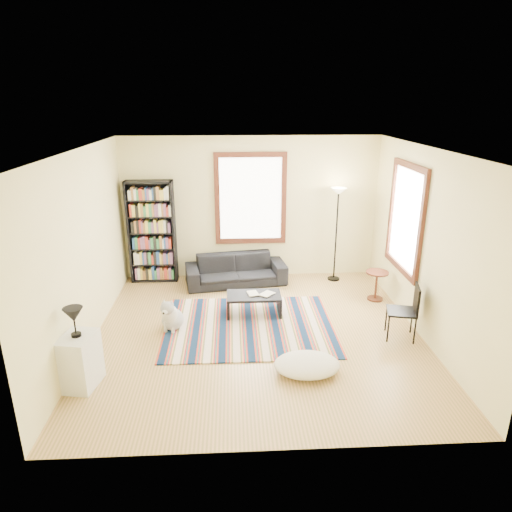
{
  "coord_description": "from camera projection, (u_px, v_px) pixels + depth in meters",
  "views": [
    {
      "loc": [
        -0.37,
        -6.29,
        3.46
      ],
      "look_at": [
        0.0,
        0.5,
        1.1
      ],
      "focal_mm": 32.0,
      "sensor_mm": 36.0,
      "label": 1
    }
  ],
  "objects": [
    {
      "name": "white_cabinet",
      "position": [
        80.0,
        361.0,
        5.7
      ],
      "size": [
        0.47,
        0.56,
        0.7
      ],
      "primitive_type": "cube",
      "rotation": [
        0.0,
        0.0,
        -0.19
      ],
      "color": "silver",
      "rests_on": "floor"
    },
    {
      "name": "rug",
      "position": [
        249.0,
        326.0,
        7.3
      ],
      "size": [
        2.67,
        2.13,
        0.02
      ],
      "primitive_type": "cube",
      "color": "#0B1F3B",
      "rests_on": "floor"
    },
    {
      "name": "window_right",
      "position": [
        406.0,
        218.0,
        7.44
      ],
      "size": [
        0.06,
        1.2,
        1.6
      ],
      "primitive_type": "cube",
      "color": "white",
      "rests_on": "wall_right"
    },
    {
      "name": "wall_left",
      "position": [
        80.0,
        251.0,
        6.5
      ],
      "size": [
        0.1,
        5.0,
        2.8
      ],
      "primitive_type": "cube",
      "color": "#F7E9A6",
      "rests_on": "floor"
    },
    {
      "name": "sofa",
      "position": [
        236.0,
        270.0,
        8.91
      ],
      "size": [
        1.04,
        2.02,
        0.56
      ],
      "primitive_type": "imported",
      "rotation": [
        0.0,
        0.0,
        0.16
      ],
      "color": "black",
      "rests_on": "floor"
    },
    {
      "name": "floor_lamp",
      "position": [
        336.0,
        235.0,
        8.89
      ],
      "size": [
        0.32,
        0.32,
        1.86
      ],
      "primitive_type": null,
      "rotation": [
        0.0,
        0.0,
        0.07
      ],
      "color": "black",
      "rests_on": "floor"
    },
    {
      "name": "floor_cushion",
      "position": [
        307.0,
        365.0,
        6.05
      ],
      "size": [
        1.03,
        0.88,
        0.22
      ],
      "primitive_type": "ellipsoid",
      "rotation": [
        0.0,
        0.0,
        -0.27
      ],
      "color": "silver",
      "rests_on": "floor"
    },
    {
      "name": "coffee_table",
      "position": [
        254.0,
        304.0,
        7.66
      ],
      "size": [
        0.99,
        0.69,
        0.36
      ],
      "primitive_type": "cube",
      "rotation": [
        0.0,
        0.0,
        0.22
      ],
      "color": "black",
      "rests_on": "floor"
    },
    {
      "name": "ceiling",
      "position": [
        258.0,
        146.0,
        6.15
      ],
      "size": [
        5.0,
        5.0,
        0.1
      ],
      "primitive_type": "cube",
      "color": "white",
      "rests_on": "floor"
    },
    {
      "name": "wall_back",
      "position": [
        250.0,
        208.0,
        9.03
      ],
      "size": [
        5.0,
        0.1,
        2.8
      ],
      "primitive_type": "cube",
      "color": "#F7E9A6",
      "rests_on": "floor"
    },
    {
      "name": "book_b",
      "position": [
        263.0,
        293.0,
        7.65
      ],
      "size": [
        0.3,
        0.3,
        0.02
      ],
      "primitive_type": "imported",
      "rotation": [
        0.0,
        0.0,
        -0.73
      ],
      "color": "beige",
      "rests_on": "coffee_table"
    },
    {
      "name": "wall_front",
      "position": [
        274.0,
        333.0,
        4.22
      ],
      "size": [
        5.0,
        0.1,
        2.8
      ],
      "primitive_type": "cube",
      "color": "#F7E9A6",
      "rests_on": "floor"
    },
    {
      "name": "floor",
      "position": [
        258.0,
        336.0,
        7.1
      ],
      "size": [
        5.0,
        5.0,
        0.1
      ],
      "primitive_type": "cube",
      "color": "tan",
      "rests_on": "ground"
    },
    {
      "name": "side_table",
      "position": [
        376.0,
        286.0,
        8.19
      ],
      "size": [
        0.41,
        0.41,
        0.54
      ],
      "primitive_type": "cylinder",
      "rotation": [
        0.0,
        0.0,
        -0.03
      ],
      "color": "#4D2113",
      "rests_on": "floor"
    },
    {
      "name": "dog",
      "position": [
        172.0,
        313.0,
        7.15
      ],
      "size": [
        0.51,
        0.62,
        0.54
      ],
      "primitive_type": null,
      "rotation": [
        0.0,
        0.0,
        -0.26
      ],
      "color": "silver",
      "rests_on": "floor"
    },
    {
      "name": "folding_chair",
      "position": [
        402.0,
        312.0,
        6.84
      ],
      "size": [
        0.5,
        0.49,
        0.86
      ],
      "primitive_type": "cube",
      "rotation": [
        0.0,
        0.0,
        -0.24
      ],
      "color": "black",
      "rests_on": "floor"
    },
    {
      "name": "wall_right",
      "position": [
        429.0,
        245.0,
        6.76
      ],
      "size": [
        0.1,
        5.0,
        2.8
      ],
      "primitive_type": "cube",
      "color": "#F7E9A6",
      "rests_on": "floor"
    },
    {
      "name": "table_lamp",
      "position": [
        74.0,
        322.0,
        5.52
      ],
      "size": [
        0.31,
        0.31,
        0.38
      ],
      "primitive_type": null,
      "rotation": [
        0.0,
        0.0,
        -0.38
      ],
      "color": "black",
      "rests_on": "white_cabinet"
    },
    {
      "name": "window_back",
      "position": [
        251.0,
        199.0,
        8.89
      ],
      "size": [
        1.2,
        0.06,
        1.6
      ],
      "primitive_type": "cube",
      "color": "white",
      "rests_on": "wall_back"
    },
    {
      "name": "book_a",
      "position": [
        248.0,
        294.0,
        7.59
      ],
      "size": [
        0.26,
        0.21,
        0.02
      ],
      "primitive_type": "imported",
      "rotation": [
        0.0,
        0.0,
        0.22
      ],
      "color": "beige",
      "rests_on": "coffee_table"
    },
    {
      "name": "bookshelf",
      "position": [
        152.0,
        232.0,
        8.85
      ],
      "size": [
        0.9,
        0.3,
        2.0
      ],
      "primitive_type": "cube",
      "color": "black",
      "rests_on": "floor"
    }
  ]
}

